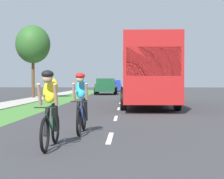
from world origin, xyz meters
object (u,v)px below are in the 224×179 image
at_px(cyclist_trailing, 81,102).
at_px(street_tree_near, 33,44).
at_px(cyclist_lead, 50,108).
at_px(suv_white, 133,84).
at_px(pickup_dark_green, 106,86).
at_px(sedan_blue, 115,86).
at_px(bus_red, 146,70).

height_order(cyclist_trailing, street_tree_near, street_tree_near).
relative_size(cyclist_lead, cyclist_trailing, 1.00).
bearing_deg(suv_white, street_tree_near, -105.56).
xyz_separation_m(cyclist_lead, street_tree_near, (-5.96, 21.65, 3.49)).
relative_size(suv_white, street_tree_near, 0.80).
bearing_deg(pickup_dark_green, sedan_blue, 87.58).
bearing_deg(bus_red, cyclist_trailing, -101.35).
bearing_deg(pickup_dark_green, cyclist_trailing, -88.04).
bearing_deg(pickup_dark_green, bus_red, -79.12).
height_order(cyclist_trailing, bus_red, bus_red).
height_order(bus_red, sedan_blue, bus_red).
bearing_deg(cyclist_trailing, bus_red, 78.65).
xyz_separation_m(sedan_blue, street_tree_near, (-5.89, -20.97, 3.54)).
bearing_deg(bus_red, cyclist_lead, -101.17).
distance_m(bus_red, street_tree_near, 12.12).
bearing_deg(street_tree_near, pickup_dark_green, 58.30).
distance_m(bus_red, sedan_blue, 29.33).
xyz_separation_m(cyclist_lead, bus_red, (2.65, 13.44, 1.17)).
bearing_deg(cyclist_trailing, cyclist_lead, -100.19).
height_order(cyclist_lead, street_tree_near, street_tree_near).
bearing_deg(sedan_blue, cyclist_lead, -89.90).
distance_m(cyclist_trailing, street_tree_near, 20.85).
relative_size(pickup_dark_green, street_tree_near, 0.87).
xyz_separation_m(pickup_dark_green, street_tree_near, (-5.37, -8.70, 3.48)).
bearing_deg(sedan_blue, cyclist_trailing, -89.37).
bearing_deg(street_tree_near, cyclist_trailing, -72.05).
relative_size(bus_red, pickup_dark_green, 2.27).
height_order(cyclist_lead, sedan_blue, cyclist_lead).
bearing_deg(suv_white, sedan_blue, -105.29).
height_order(cyclist_trailing, sedan_blue, cyclist_trailing).
distance_m(bus_red, pickup_dark_green, 17.25).
height_order(pickup_dark_green, sedan_blue, pickup_dark_green).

